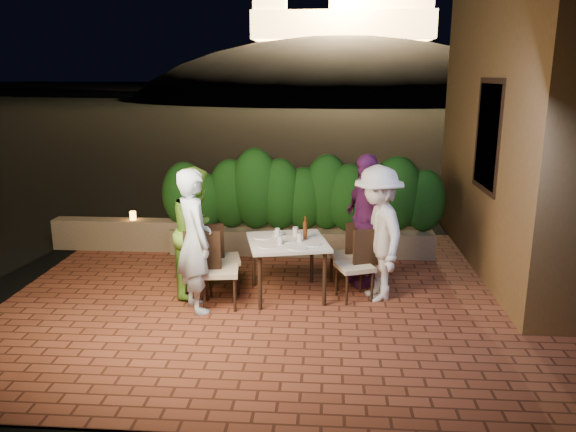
# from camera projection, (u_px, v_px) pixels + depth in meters

# --- Properties ---
(ground) EXTENTS (400.00, 400.00, 0.00)m
(ground) POSITION_uv_depth(u_px,v_px,m) (276.00, 311.00, 6.93)
(ground) COLOR black
(ground) RESTS_ON ground
(terrace_floor) EXTENTS (7.00, 6.00, 0.15)m
(terrace_floor) POSITION_uv_depth(u_px,v_px,m) (280.00, 299.00, 7.43)
(terrace_floor) COLOR brown
(terrace_floor) RESTS_ON ground
(building_wall) EXTENTS (1.60, 5.00, 5.00)m
(building_wall) POSITION_uv_depth(u_px,v_px,m) (539.00, 97.00, 8.00)
(building_wall) COLOR brown
(building_wall) RESTS_ON ground
(window_pane) EXTENTS (0.08, 1.00, 1.40)m
(window_pane) POSITION_uv_depth(u_px,v_px,m) (490.00, 136.00, 7.69)
(window_pane) COLOR black
(window_pane) RESTS_ON building_wall
(window_frame) EXTENTS (0.06, 1.15, 1.55)m
(window_frame) POSITION_uv_depth(u_px,v_px,m) (489.00, 136.00, 7.69)
(window_frame) COLOR black
(window_frame) RESTS_ON building_wall
(planter) EXTENTS (4.20, 0.55, 0.40)m
(planter) POSITION_uv_depth(u_px,v_px,m) (301.00, 241.00, 9.09)
(planter) COLOR #76654B
(planter) RESTS_ON ground
(hedge) EXTENTS (4.00, 0.70, 1.10)m
(hedge) POSITION_uv_depth(u_px,v_px,m) (302.00, 196.00, 8.91)
(hedge) COLOR #144112
(hedge) RESTS_ON planter
(parapet) EXTENTS (2.20, 0.30, 0.50)m
(parapet) POSITION_uv_depth(u_px,v_px,m) (121.00, 234.00, 9.28)
(parapet) COLOR #76654B
(parapet) RESTS_ON ground
(hill) EXTENTS (52.00, 40.00, 22.00)m
(hill) POSITION_uv_depth(u_px,v_px,m) (340.00, 134.00, 65.79)
(hill) COLOR black
(hill) RESTS_ON ground
(fortress) EXTENTS (26.00, 8.00, 8.00)m
(fortress) POSITION_uv_depth(u_px,v_px,m) (343.00, 2.00, 62.21)
(fortress) COLOR #FFCC7A
(fortress) RESTS_ON hill
(dining_table) EXTENTS (1.17, 1.17, 0.75)m
(dining_table) POSITION_uv_depth(u_px,v_px,m) (287.00, 268.00, 7.29)
(dining_table) COLOR white
(dining_table) RESTS_ON ground
(plate_nw) EXTENTS (0.23, 0.23, 0.01)m
(plate_nw) POSITION_uv_depth(u_px,v_px,m) (267.00, 246.00, 6.95)
(plate_nw) COLOR white
(plate_nw) RESTS_ON dining_table
(plate_sw) EXTENTS (0.24, 0.24, 0.01)m
(plate_sw) POSITION_uv_depth(u_px,v_px,m) (263.00, 237.00, 7.32)
(plate_sw) COLOR white
(plate_sw) RESTS_ON dining_table
(plate_ne) EXTENTS (0.22, 0.22, 0.01)m
(plate_ne) POSITION_uv_depth(u_px,v_px,m) (312.00, 244.00, 7.02)
(plate_ne) COLOR white
(plate_ne) RESTS_ON dining_table
(plate_se) EXTENTS (0.24, 0.24, 0.01)m
(plate_se) POSITION_uv_depth(u_px,v_px,m) (305.00, 235.00, 7.42)
(plate_se) COLOR white
(plate_se) RESTS_ON dining_table
(plate_centre) EXTENTS (0.23, 0.23, 0.01)m
(plate_centre) POSITION_uv_depth(u_px,v_px,m) (286.00, 241.00, 7.17)
(plate_centre) COLOR white
(plate_centre) RESTS_ON dining_table
(plate_front) EXTENTS (0.23, 0.23, 0.01)m
(plate_front) POSITION_uv_depth(u_px,v_px,m) (298.00, 248.00, 6.87)
(plate_front) COLOR white
(plate_front) RESTS_ON dining_table
(glass_nw) EXTENTS (0.06, 0.06, 0.11)m
(glass_nw) POSITION_uv_depth(u_px,v_px,m) (280.00, 240.00, 7.02)
(glass_nw) COLOR silver
(glass_nw) RESTS_ON dining_table
(glass_sw) EXTENTS (0.06, 0.06, 0.11)m
(glass_sw) POSITION_uv_depth(u_px,v_px,m) (277.00, 232.00, 7.37)
(glass_sw) COLOR silver
(glass_sw) RESTS_ON dining_table
(glass_ne) EXTENTS (0.06, 0.06, 0.11)m
(glass_ne) POSITION_uv_depth(u_px,v_px,m) (300.00, 237.00, 7.14)
(glass_ne) COLOR silver
(glass_ne) RESTS_ON dining_table
(glass_se) EXTENTS (0.07, 0.07, 0.12)m
(glass_se) POSITION_uv_depth(u_px,v_px,m) (295.00, 232.00, 7.38)
(glass_se) COLOR silver
(glass_se) RESTS_ON dining_table
(beer_bottle) EXTENTS (0.06, 0.06, 0.30)m
(beer_bottle) POSITION_uv_depth(u_px,v_px,m) (305.00, 228.00, 7.23)
(beer_bottle) COLOR #53260D
(beer_bottle) RESTS_ON dining_table
(bowl) EXTENTS (0.20, 0.20, 0.04)m
(bowl) POSITION_uv_depth(u_px,v_px,m) (278.00, 234.00, 7.44)
(bowl) COLOR white
(bowl) RESTS_ON dining_table
(chair_left_front) EXTENTS (0.51, 0.51, 0.97)m
(chair_left_front) POSITION_uv_depth(u_px,v_px,m) (220.00, 269.00, 6.92)
(chair_left_front) COLOR black
(chair_left_front) RESTS_ON ground
(chair_left_back) EXTENTS (0.52, 0.52, 0.93)m
(chair_left_back) POSITION_uv_depth(u_px,v_px,m) (223.00, 258.00, 7.40)
(chair_left_back) COLOR black
(chair_left_back) RESTS_ON ground
(chair_right_front) EXTENTS (0.55, 0.55, 0.91)m
(chair_right_front) POSITION_uv_depth(u_px,v_px,m) (355.00, 265.00, 7.16)
(chair_right_front) COLOR black
(chair_right_front) RESTS_ON ground
(chair_right_back) EXTENTS (0.49, 0.49, 0.89)m
(chair_right_back) POSITION_uv_depth(u_px,v_px,m) (347.00, 254.00, 7.63)
(chair_right_back) COLOR black
(chair_right_back) RESTS_ON ground
(diner_blue) EXTENTS (0.69, 0.77, 1.76)m
(diner_blue) POSITION_uv_depth(u_px,v_px,m) (194.00, 241.00, 6.73)
(diner_blue) COLOR #C6E4FF
(diner_blue) RESTS_ON ground
(diner_green) EXTENTS (0.69, 0.86, 1.69)m
(diner_green) POSITION_uv_depth(u_px,v_px,m) (197.00, 231.00, 7.27)
(diner_green) COLOR #79C33D
(diner_green) RESTS_ON ground
(diner_white) EXTENTS (0.94, 1.26, 1.73)m
(diner_white) POSITION_uv_depth(u_px,v_px,m) (377.00, 234.00, 7.09)
(diner_white) COLOR white
(diner_white) RESTS_ON ground
(diner_purple) EXTENTS (0.82, 1.15, 1.81)m
(diner_purple) POSITION_uv_depth(u_px,v_px,m) (366.00, 220.00, 7.60)
(diner_purple) COLOR #632266
(diner_purple) RESTS_ON ground
(parapet_lamp) EXTENTS (0.10, 0.10, 0.14)m
(parapet_lamp) POSITION_uv_depth(u_px,v_px,m) (133.00, 216.00, 9.19)
(parapet_lamp) COLOR orange
(parapet_lamp) RESTS_ON parapet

